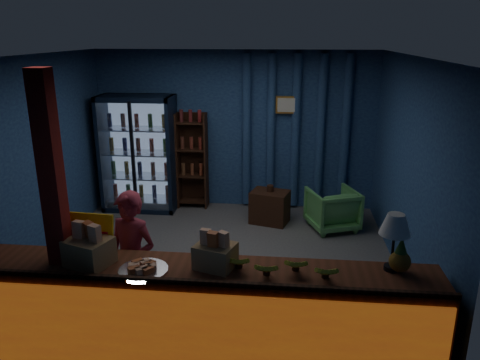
{
  "coord_description": "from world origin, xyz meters",
  "views": [
    {
      "loc": [
        0.87,
        -5.39,
        2.85
      ],
      "look_at": [
        0.33,
        -0.2,
        1.2
      ],
      "focal_mm": 35.0,
      "sensor_mm": 36.0,
      "label": 1
    }
  ],
  "objects_px": {
    "pastry_tray": "(143,269)",
    "table_lamp": "(395,227)",
    "green_chair": "(332,209)",
    "shopkeeper": "(132,262)"
  },
  "relations": [
    {
      "from": "table_lamp",
      "to": "pastry_tray",
      "type": "bearing_deg",
      "value": -173.31
    },
    {
      "from": "shopkeeper",
      "to": "green_chair",
      "type": "xyz_separation_m",
      "value": [
        2.18,
        2.7,
        -0.4
      ]
    },
    {
      "from": "green_chair",
      "to": "table_lamp",
      "type": "height_order",
      "value": "table_lamp"
    },
    {
      "from": "shopkeeper",
      "to": "green_chair",
      "type": "distance_m",
      "value": 3.5
    },
    {
      "from": "pastry_tray",
      "to": "table_lamp",
      "type": "distance_m",
      "value": 2.11
    },
    {
      "from": "shopkeeper",
      "to": "pastry_tray",
      "type": "distance_m",
      "value": 0.72
    },
    {
      "from": "pastry_tray",
      "to": "table_lamp",
      "type": "xyz_separation_m",
      "value": [
        2.06,
        0.24,
        0.37
      ]
    },
    {
      "from": "green_chair",
      "to": "pastry_tray",
      "type": "xyz_separation_m",
      "value": [
        -1.87,
        -3.3,
        0.66
      ]
    },
    {
      "from": "pastry_tray",
      "to": "table_lamp",
      "type": "relative_size",
      "value": 0.83
    },
    {
      "from": "green_chair",
      "to": "shopkeeper",
      "type": "bearing_deg",
      "value": 30.81
    }
  ]
}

